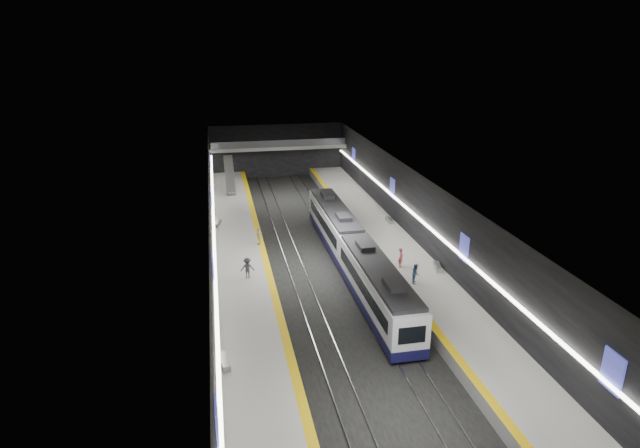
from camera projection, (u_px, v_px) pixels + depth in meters
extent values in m
plane|color=black|center=(323.00, 269.00, 49.97)|extent=(70.00, 70.00, 0.00)
cube|color=beige|center=(323.00, 186.00, 47.28)|extent=(20.00, 70.00, 0.04)
cube|color=black|center=(212.00, 236.00, 46.78)|extent=(0.04, 70.00, 8.00)
cube|color=black|center=(427.00, 221.00, 50.47)|extent=(0.04, 70.00, 8.00)
cube|color=black|center=(277.00, 151.00, 80.95)|extent=(20.00, 0.04, 8.00)
cube|color=slate|center=(242.00, 270.00, 48.42)|extent=(5.00, 70.00, 1.00)
cube|color=#B0B0AB|center=(242.00, 265.00, 48.25)|extent=(5.00, 70.00, 0.02)
cube|color=yellow|center=(266.00, 263.00, 48.65)|extent=(0.60, 70.00, 0.02)
cube|color=slate|center=(400.00, 258.00, 51.18)|extent=(5.00, 70.00, 1.00)
cube|color=#B0B0AB|center=(400.00, 253.00, 51.01)|extent=(5.00, 70.00, 0.02)
cube|color=yellow|center=(378.00, 254.00, 50.60)|extent=(0.60, 70.00, 0.02)
cube|color=gray|center=(289.00, 271.00, 49.35)|extent=(0.08, 70.00, 0.12)
cube|color=gray|center=(304.00, 270.00, 49.62)|extent=(0.08, 70.00, 0.12)
cube|color=gray|center=(342.00, 267.00, 50.28)|extent=(0.08, 70.00, 0.12)
cube|color=gray|center=(356.00, 265.00, 50.54)|extent=(0.08, 70.00, 0.12)
cube|color=#110F3A|center=(377.00, 303.00, 42.00)|extent=(2.65, 15.00, 0.80)
cube|color=silver|center=(378.00, 284.00, 41.45)|extent=(2.65, 15.00, 2.50)
cube|color=black|center=(378.00, 268.00, 40.97)|extent=(2.44, 14.25, 0.30)
cube|color=black|center=(378.00, 284.00, 41.43)|extent=(2.69, 13.20, 1.00)
cube|color=black|center=(412.00, 335.00, 34.52)|extent=(1.85, 0.05, 1.20)
cube|color=#110F3A|center=(335.00, 236.00, 55.85)|extent=(2.65, 15.00, 0.80)
cube|color=silver|center=(335.00, 221.00, 55.30)|extent=(2.65, 15.00, 2.50)
cube|color=black|center=(335.00, 209.00, 54.83)|extent=(2.44, 14.25, 0.30)
cube|color=black|center=(335.00, 221.00, 55.28)|extent=(2.69, 13.20, 1.00)
cube|color=black|center=(353.00, 249.00, 48.37)|extent=(1.85, 0.05, 1.20)
cube|color=#393EAB|center=(217.00, 424.00, 23.54)|extent=(0.10, 1.50, 2.20)
cube|color=#393EAB|center=(213.00, 268.00, 39.24)|extent=(0.10, 1.50, 2.20)
cube|color=#393EAB|center=(211.00, 198.00, 55.86)|extent=(0.10, 1.50, 2.20)
cube|color=#393EAB|center=(210.00, 162.00, 71.57)|extent=(0.10, 1.50, 2.20)
cube|color=#393EAB|center=(613.00, 372.00, 27.19)|extent=(0.10, 1.50, 2.20)
cube|color=#393EAB|center=(464.00, 248.00, 42.90)|extent=(0.10, 1.50, 2.20)
cube|color=#393EAB|center=(392.00, 188.00, 59.52)|extent=(0.10, 1.50, 2.20)
cube|color=#393EAB|center=(354.00, 156.00, 75.23)|extent=(0.10, 1.50, 2.20)
cube|color=white|center=(214.00, 238.00, 46.89)|extent=(0.25, 68.60, 0.12)
cube|color=white|center=(425.00, 224.00, 50.50)|extent=(0.25, 68.60, 0.12)
cube|color=gray|center=(278.00, 147.00, 78.77)|extent=(20.00, 3.00, 0.50)
cube|color=#47474C|center=(279.00, 144.00, 77.18)|extent=(19.60, 0.08, 1.00)
cube|color=#99999E|center=(230.00, 175.00, 71.63)|extent=(1.20, 7.50, 3.92)
cube|color=#99999E|center=(225.00, 362.00, 33.65)|extent=(0.76, 1.86, 0.44)
cube|color=#99999E|center=(217.00, 223.00, 58.25)|extent=(1.00, 1.99, 0.47)
cube|color=#99999E|center=(438.00, 267.00, 47.37)|extent=(0.85, 1.79, 0.42)
cube|color=#99999E|center=(390.00, 220.00, 59.34)|extent=(0.50, 1.77, 0.43)
imported|color=#C44958|center=(401.00, 258.00, 47.59)|extent=(0.63, 0.77, 1.82)
imported|color=#456796|center=(416.00, 273.00, 44.58)|extent=(0.97, 1.04, 1.70)
imported|color=beige|center=(259.00, 236.00, 52.73)|extent=(0.46, 1.04, 1.74)
imported|color=#39393F|center=(247.00, 268.00, 45.47)|extent=(1.22, 0.75, 1.83)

